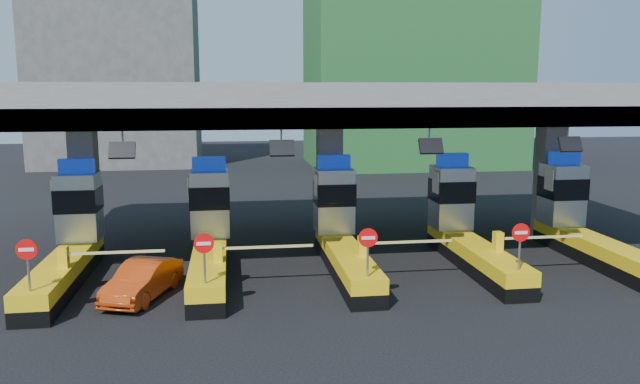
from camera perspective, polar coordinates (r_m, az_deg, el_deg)
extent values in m
plane|color=black|center=(24.31, 1.96, -6.82)|extent=(120.00, 120.00, 0.00)
cube|color=slate|center=(26.31, 0.88, 8.22)|extent=(28.00, 12.00, 1.50)
cube|color=#4C4C49|center=(20.71, 3.38, 6.79)|extent=(28.00, 0.60, 0.70)
cube|color=slate|center=(26.93, -20.65, 0.16)|extent=(1.00, 1.00, 5.50)
cube|color=slate|center=(26.61, 0.86, 0.67)|extent=(1.00, 1.00, 5.50)
cube|color=slate|center=(29.85, 20.18, 1.04)|extent=(1.00, 1.00, 5.50)
cylinder|color=slate|center=(20.61, -17.60, 4.68)|extent=(0.06, 0.06, 0.50)
cube|color=black|center=(20.44, -17.64, 3.66)|extent=(0.80, 0.38, 0.54)
cylinder|color=slate|center=(20.40, -3.56, 5.06)|extent=(0.06, 0.06, 0.50)
cube|color=black|center=(20.23, -3.50, 4.03)|extent=(0.80, 0.38, 0.54)
cylinder|color=slate|center=(21.39, 9.97, 5.13)|extent=(0.06, 0.06, 0.50)
cube|color=black|center=(21.23, 10.11, 4.15)|extent=(0.80, 0.38, 0.54)
cylinder|color=slate|center=(23.43, 21.71, 4.97)|extent=(0.06, 0.06, 0.50)
cube|color=black|center=(23.28, 21.90, 4.07)|extent=(0.80, 0.38, 0.54)
cube|color=black|center=(23.66, -22.36, -7.37)|extent=(1.20, 8.00, 0.50)
cube|color=#E5B70C|center=(23.53, -22.44, -6.20)|extent=(1.20, 8.00, 0.50)
cube|color=#9EA3A8|center=(25.85, -21.16, -1.24)|extent=(1.50, 1.50, 2.60)
cube|color=black|center=(25.78, -21.21, -0.60)|extent=(1.56, 1.56, 0.90)
cube|color=#0C2DBF|center=(25.62, -21.37, 2.23)|extent=(1.30, 0.35, 0.55)
cube|color=white|center=(25.64, -23.14, 0.14)|extent=(0.06, 0.70, 0.90)
cylinder|color=slate|center=(19.95, -25.11, -6.43)|extent=(0.07, 0.07, 1.30)
cylinder|color=red|center=(19.78, -25.25, -4.78)|extent=(0.60, 0.04, 0.60)
cube|color=white|center=(19.76, -25.27, -4.80)|extent=(0.42, 0.02, 0.10)
cube|color=#E5B70C|center=(22.17, -22.41, -5.53)|extent=(0.30, 0.35, 0.70)
cube|color=white|center=(21.79, -18.20, -5.26)|extent=(3.20, 0.08, 0.08)
cube|color=black|center=(22.94, -10.07, -7.31)|extent=(1.20, 8.00, 0.50)
cube|color=#E5B70C|center=(22.80, -10.11, -6.11)|extent=(1.20, 8.00, 0.50)
cube|color=#9EA3A8|center=(25.19, -10.01, -1.01)|extent=(1.50, 1.50, 2.60)
cube|color=black|center=(25.12, -10.03, -0.35)|extent=(1.56, 1.56, 0.90)
cube|color=#0C2DBF|center=(24.96, -10.11, 2.56)|extent=(1.30, 0.35, 0.55)
cube|color=white|center=(24.82, -11.92, 0.41)|extent=(0.06, 0.70, 0.90)
cylinder|color=slate|center=(19.10, -10.52, -6.37)|extent=(0.07, 0.07, 1.30)
cylinder|color=red|center=(18.91, -10.58, -4.64)|extent=(0.60, 0.04, 0.60)
cube|color=white|center=(18.89, -10.58, -4.66)|extent=(0.42, 0.02, 0.10)
cube|color=#E5B70C|center=(21.48, -9.31, -5.39)|extent=(0.30, 0.35, 0.70)
cube|color=white|center=(21.48, -4.90, -5.03)|extent=(3.20, 0.08, 0.08)
cube|color=black|center=(23.30, 2.40, -6.91)|extent=(1.20, 8.00, 0.50)
cube|color=#E5B70C|center=(23.16, 2.41, -5.72)|extent=(1.20, 8.00, 0.50)
cube|color=#9EA3A8|center=(25.52, 1.28, -0.74)|extent=(1.50, 1.50, 2.60)
cube|color=black|center=(25.44, 1.29, -0.08)|extent=(1.56, 1.56, 0.90)
cube|color=#0C2DBF|center=(25.29, 1.29, 2.79)|extent=(1.30, 0.35, 0.55)
cube|color=white|center=(24.99, -0.41, 0.68)|extent=(0.06, 0.70, 0.90)
cylinder|color=slate|center=(19.52, 4.38, -5.89)|extent=(0.07, 0.07, 1.30)
cylinder|color=red|center=(19.35, 4.42, -4.20)|extent=(0.60, 0.04, 0.60)
cube|color=white|center=(19.32, 4.44, -4.21)|extent=(0.42, 0.02, 0.10)
cube|color=#E5B70C|center=(21.94, 3.90, -4.98)|extent=(0.30, 0.35, 0.70)
cube|color=white|center=(22.31, 8.07, -4.54)|extent=(3.20, 0.08, 0.08)
cube|color=black|center=(24.68, 13.96, -6.25)|extent=(1.20, 8.00, 0.50)
cube|color=#E5B70C|center=(24.55, 14.01, -5.12)|extent=(1.20, 8.00, 0.50)
cube|color=#9EA3A8|center=(26.79, 11.89, -0.45)|extent=(1.50, 1.50, 2.60)
cube|color=black|center=(26.72, 11.93, 0.17)|extent=(1.56, 1.56, 0.90)
cube|color=#0C2DBF|center=(26.57, 12.01, 2.91)|extent=(1.30, 0.35, 0.55)
cube|color=white|center=(26.13, 10.52, 0.90)|extent=(0.06, 0.70, 0.90)
cylinder|color=slate|center=(21.16, 17.77, -5.11)|extent=(0.07, 0.07, 1.30)
cylinder|color=red|center=(20.99, 17.89, -3.55)|extent=(0.60, 0.04, 0.60)
cube|color=white|center=(20.97, 17.92, -3.56)|extent=(0.42, 0.02, 0.10)
cube|color=#E5B70C|center=(23.48, 15.96, -4.36)|extent=(0.30, 0.35, 0.70)
cube|color=white|center=(24.17, 19.55, -3.91)|extent=(3.20, 0.08, 0.08)
cube|color=black|center=(26.94, 23.91, -5.47)|extent=(1.20, 8.00, 0.50)
cube|color=#E5B70C|center=(26.82, 23.98, -4.44)|extent=(1.20, 8.00, 0.50)
cube|color=#9EA3A8|center=(28.88, 21.25, -0.19)|extent=(1.50, 1.50, 2.60)
cube|color=black|center=(28.82, 21.31, 0.39)|extent=(1.56, 1.56, 0.90)
cube|color=#0C2DBF|center=(28.68, 21.44, 2.93)|extent=(1.30, 0.35, 0.55)
cube|color=white|center=(28.13, 20.21, 1.08)|extent=(0.06, 0.70, 0.90)
cube|color=#E5B70C|center=(25.91, 26.13, -3.70)|extent=(0.30, 0.35, 0.70)
cube|color=#1E5926|center=(57.75, 8.45, 16.47)|extent=(18.00, 12.00, 28.00)
cube|color=#4C4C49|center=(59.83, -18.02, 11.06)|extent=(14.00, 10.00, 18.00)
imported|color=#C53C0F|center=(21.42, -15.91, -7.75)|extent=(2.42, 3.90, 1.21)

